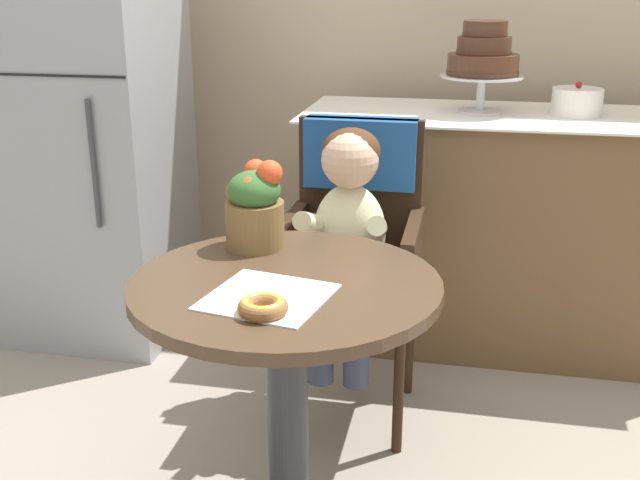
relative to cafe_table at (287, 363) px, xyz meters
name	(u,v)px	position (x,y,z in m)	size (l,w,h in m)	color
cafe_table	(287,363)	(0.00, 0.00, 0.00)	(0.72, 0.72, 0.72)	#4C3826
wicker_chair	(356,222)	(0.05, 0.72, 0.13)	(0.42, 0.45, 0.95)	#332114
seated_child	(348,225)	(0.05, 0.56, 0.17)	(0.27, 0.32, 0.73)	beige
paper_napkin	(268,297)	(-0.01, -0.11, 0.21)	(0.25, 0.25, 0.00)	white
donut_front	(265,306)	(0.00, -0.19, 0.23)	(0.11, 0.11, 0.04)	#936033
flower_vase	(255,206)	(-0.13, 0.21, 0.32)	(0.15, 0.15, 0.23)	brown
display_counter	(507,230)	(0.55, 1.30, -0.05)	(1.56, 0.62, 0.90)	brown
tiered_cake_stand	(483,58)	(0.42, 1.30, 0.59)	(0.30, 0.30, 0.33)	silver
round_layer_cake	(577,102)	(0.76, 1.32, 0.44)	(0.18, 0.18, 0.12)	white
refrigerator	(88,122)	(-1.05, 1.10, 0.34)	(0.64, 0.63, 1.70)	#9EA0A5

